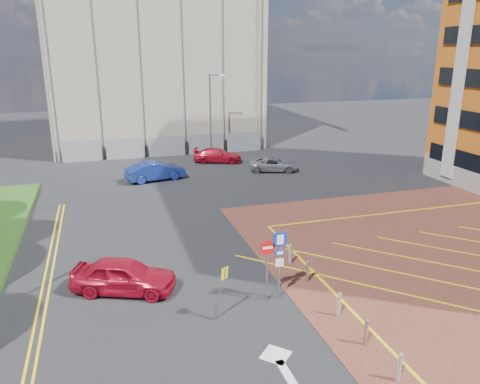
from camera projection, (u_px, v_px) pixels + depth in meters
name	position (u px, v px, depth m)	size (l,w,h in m)	color
ground	(276.00, 312.00, 19.02)	(140.00, 140.00, 0.00)	black
lamp_back	(211.00, 113.00, 44.47)	(1.53, 0.16, 8.00)	#9EA0A8
sign_cluster	(275.00, 257.00, 19.43)	(1.17, 0.12, 3.20)	#9EA0A8
warning_sign	(221.00, 287.00, 18.13)	(0.69, 0.41, 2.25)	#9EA0A8
bollard_row	(347.00, 314.00, 18.00)	(0.14, 11.14, 0.90)	#9EA0A8
construction_building	(150.00, 41.00, 52.36)	(21.20, 19.20, 22.00)	#AEA88F
construction_fence	(177.00, 146.00, 46.44)	(21.60, 0.06, 2.00)	gray
car_red_left	(124.00, 276.00, 20.42)	(1.82, 4.53, 1.54)	#A70E24
car_blue_back	(155.00, 171.00, 37.79)	(1.65, 4.74, 1.56)	navy
car_red_back	(218.00, 155.00, 43.82)	(1.83, 4.49, 1.30)	#B30F23
car_silver_back	(274.00, 165.00, 40.67)	(1.94, 4.20, 1.17)	#98989F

